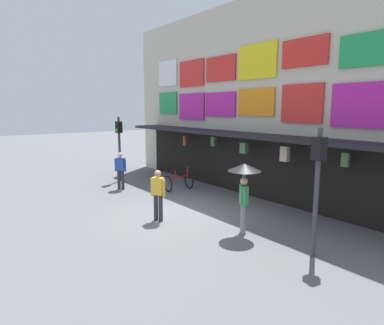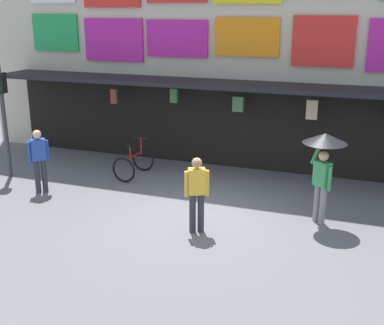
{
  "view_description": "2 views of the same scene",
  "coord_description": "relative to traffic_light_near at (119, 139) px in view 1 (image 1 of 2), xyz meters",
  "views": [
    {
      "loc": [
        9.16,
        -6.25,
        3.66
      ],
      "look_at": [
        -0.67,
        1.27,
        1.62
      ],
      "focal_mm": 31.28,
      "sensor_mm": 36.0,
      "label": 1
    },
    {
      "loc": [
        3.42,
        -10.02,
        4.65
      ],
      "look_at": [
        -0.33,
        0.35,
        1.19
      ],
      "focal_mm": 46.21,
      "sensor_mm": 36.0,
      "label": 2
    }
  ],
  "objects": [
    {
      "name": "ground_plane",
      "position": [
        6.1,
        -0.89,
        -2.14
      ],
      "size": [
        80.0,
        80.0,
        0.0
      ],
      "primitive_type": "plane",
      "color": "slate"
    },
    {
      "name": "shopfront",
      "position": [
        6.11,
        3.68,
        1.82
      ],
      "size": [
        18.0,
        2.6,
        8.0
      ],
      "color": "beige",
      "rests_on": "ground"
    },
    {
      "name": "traffic_light_near",
      "position": [
        0.0,
        0.0,
        0.0
      ],
      "size": [
        0.32,
        0.35,
        3.2
      ],
      "color": "#38383D",
      "rests_on": "ground"
    },
    {
      "name": "traffic_light_far",
      "position": [
        10.87,
        0.02,
        0.0
      ],
      "size": [
        0.32,
        0.35,
        3.2
      ],
      "color": "#38383D",
      "rests_on": "ground"
    },
    {
      "name": "bicycle_parked",
      "position": [
        3.35,
        1.23,
        -1.75
      ],
      "size": [
        0.79,
        1.2,
        1.05
      ],
      "color": "black",
      "rests_on": "ground"
    },
    {
      "name": "pedestrian_with_umbrella",
      "position": [
        8.72,
        -0.24,
        -0.5
      ],
      "size": [
        0.96,
        0.96,
        2.08
      ],
      "color": "gray",
      "rests_on": "ground"
    },
    {
      "name": "pedestrian_in_blue",
      "position": [
        1.63,
        -0.75,
        -1.19
      ],
      "size": [
        0.41,
        0.41,
        1.68
      ],
      "color": "#2D2D38",
      "rests_on": "ground"
    },
    {
      "name": "pedestrian_in_red",
      "position": [
        6.27,
        -1.62,
        -1.16
      ],
      "size": [
        0.48,
        0.46,
        1.68
      ],
      "color": "#2D2D38",
      "rests_on": "ground"
    }
  ]
}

